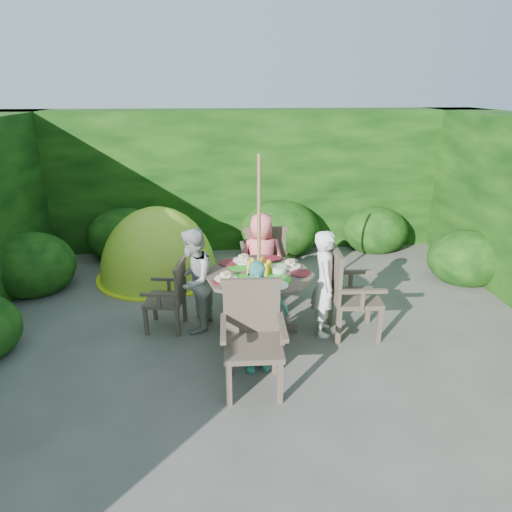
{
  "coord_description": "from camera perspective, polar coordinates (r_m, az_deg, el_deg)",
  "views": [
    {
      "loc": [
        -0.54,
        -4.58,
        2.9
      ],
      "look_at": [
        -0.06,
        0.87,
        0.85
      ],
      "focal_mm": 32.0,
      "sensor_mm": 36.0,
      "label": 1
    }
  ],
  "objects": [
    {
      "name": "hedge_enclosure",
      "position": [
        6.17,
        0.19,
        5.0
      ],
      "size": [
        9.0,
        9.0,
        2.5
      ],
      "color": "black",
      "rests_on": "ground"
    },
    {
      "name": "child_right",
      "position": [
        5.57,
        8.62,
        -3.4
      ],
      "size": [
        0.38,
        0.52,
        1.33
      ],
      "primitive_type": "imported",
      "rotation": [
        0.0,
        0.0,
        1.43
      ],
      "color": "white",
      "rests_on": "ground"
    },
    {
      "name": "child_back",
      "position": [
        6.29,
        0.71,
        -0.39
      ],
      "size": [
        0.66,
        0.44,
        1.31
      ],
      "primitive_type": "imported",
      "rotation": [
        0.0,
        0.0,
        3.18
      ],
      "color": "#F96772",
      "rests_on": "ground"
    },
    {
      "name": "patio_table",
      "position": [
        5.55,
        0.41,
        -3.29
      ],
      "size": [
        1.52,
        1.52,
        0.94
      ],
      "rotation": [
        0.0,
        0.0,
        -0.14
      ],
      "color": "#3A3026",
      "rests_on": "ground"
    },
    {
      "name": "child_front",
      "position": [
        4.85,
        -0.1,
        -7.48
      ],
      "size": [
        0.77,
        0.41,
        1.25
      ],
      "primitive_type": "imported",
      "rotation": [
        0.0,
        0.0,
        0.15
      ],
      "color": "#53C1B3",
      "rests_on": "ground"
    },
    {
      "name": "garden_chair_front",
      "position": [
        4.63,
        -0.43,
        -9.81
      ],
      "size": [
        0.65,
        0.58,
        1.06
      ],
      "rotation": [
        0.0,
        0.0,
        -0.03
      ],
      "color": "#3A3026",
      "rests_on": "ground"
    },
    {
      "name": "garden_chair_back",
      "position": [
        6.6,
        0.95,
        -0.31
      ],
      "size": [
        0.64,
        0.57,
        1.04
      ],
      "rotation": [
        0.0,
        0.0,
        3.17
      ],
      "color": "#3A3026",
      "rests_on": "ground"
    },
    {
      "name": "child_left",
      "position": [
        5.64,
        -7.79,
        -3.07
      ],
      "size": [
        0.63,
        0.74,
        1.32
      ],
      "primitive_type": "imported",
      "rotation": [
        0.0,
        0.0,
        -1.79
      ],
      "color": "#9FA09B",
      "rests_on": "ground"
    },
    {
      "name": "garden_chair_left",
      "position": [
        5.79,
        -10.67,
        -4.84
      ],
      "size": [
        0.53,
        0.58,
        0.85
      ],
      "rotation": [
        0.0,
        0.0,
        -1.73
      ],
      "color": "#3A3026",
      "rests_on": "ground"
    },
    {
      "name": "ground",
      "position": [
        5.45,
        1.47,
        -11.62
      ],
      "size": [
        60.0,
        60.0,
        0.0
      ],
      "primitive_type": "plane",
      "color": "#4D4A44",
      "rests_on": "ground"
    },
    {
      "name": "garden_chair_right",
      "position": [
        5.64,
        11.48,
        -4.39
      ],
      "size": [
        0.6,
        0.66,
        1.05
      ],
      "rotation": [
        0.0,
        0.0,
        1.52
      ],
      "color": "#3A3026",
      "rests_on": "ground"
    },
    {
      "name": "dome_tent",
      "position": [
        7.6,
        -11.97,
        -2.4
      ],
      "size": [
        2.1,
        2.1,
        2.26
      ],
      "rotation": [
        0.0,
        0.0,
        -0.14
      ],
      "color": "#ACCE27",
      "rests_on": "ground"
    },
    {
      "name": "parasol_pole",
      "position": [
        5.39,
        0.37,
        1.0
      ],
      "size": [
        0.05,
        0.05,
        2.2
      ],
      "primitive_type": "cylinder",
      "rotation": [
        0.0,
        0.0,
        -0.14
      ],
      "color": "brown",
      "rests_on": "ground"
    }
  ]
}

